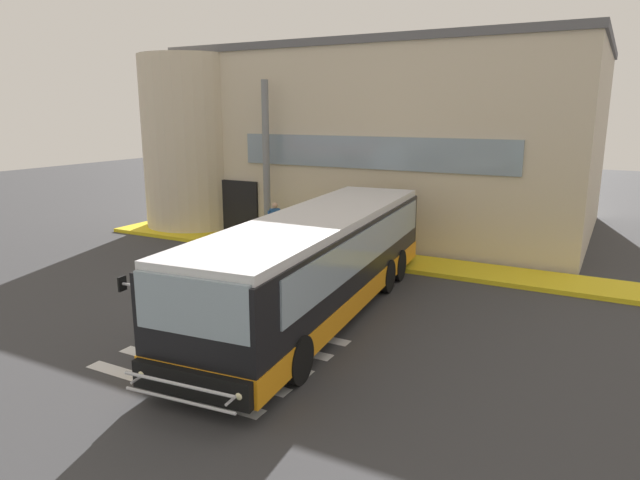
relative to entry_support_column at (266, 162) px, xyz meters
The scene contains 9 objects.
ground_plane 7.13m from the entry_support_column, 59.01° to the right, with size 80.00×90.00×0.02m, color #353538.
bay_paint_stripes 11.43m from the entry_support_column, 61.36° to the right, with size 4.40×3.96×0.01m.
terminal_building 6.69m from the entry_support_column, 67.24° to the left, with size 18.81×13.80×8.02m.
boarding_curb 4.64m from the entry_support_column, 10.48° to the right, with size 21.01×2.00×0.15m, color yellow.
entry_support_column is the anchor object (origin of this frame).
bus_main_foreground 8.84m from the entry_support_column, 47.37° to the right, with size 3.66×11.96×2.70m.
passenger_near_column 2.48m from the entry_support_column, 39.40° to the right, with size 0.42×0.46×1.68m.
passenger_by_doorway 3.03m from the entry_support_column, 12.62° to the right, with size 0.58×0.43×1.68m.
passenger_at_curb_edge 3.28m from the entry_support_column, 16.99° to the right, with size 0.59×0.27×1.68m.
Camera 1 is at (9.44, -13.48, 5.33)m, focal length 31.45 mm.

